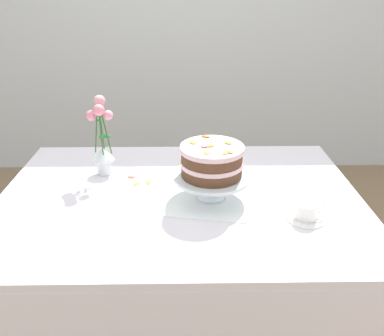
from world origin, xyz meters
The scene contains 10 objects.
ground_plane centered at (0.00, 0.00, 0.00)m, with size 12.00×12.00×0.00m, color #8C7051.
dining_table centered at (0.00, -0.02, 0.65)m, with size 1.40×1.00×0.74m.
linen_napkin centered at (0.12, -0.03, 0.74)m, with size 0.32×0.32×0.00m, color white.
cake_stand centered at (0.12, -0.03, 0.82)m, with size 0.29×0.29×0.10m.
layer_cake centered at (0.12, -0.03, 0.90)m, with size 0.23×0.23×0.12m.
flower_vase centered at (-0.32, 0.20, 0.88)m, with size 0.11×0.10×0.34m.
teacup centered at (0.44, -0.18, 0.77)m, with size 0.13×0.13×0.06m.
loose_petal_0 centered at (-0.20, 0.16, 0.74)m, with size 0.04×0.02×0.00m, color #E56B51.
loose_petal_1 centered at (-0.18, 0.10, 0.74)m, with size 0.03×0.02×0.00m, color yellow.
loose_petal_2 centered at (-0.13, 0.11, 0.74)m, with size 0.03×0.02×0.01m, color yellow.
Camera 1 is at (0.03, -1.36, 1.50)m, focal length 37.44 mm.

